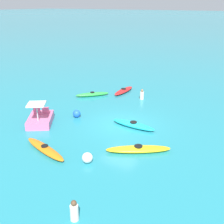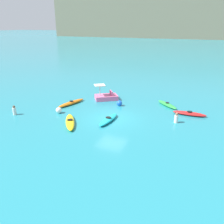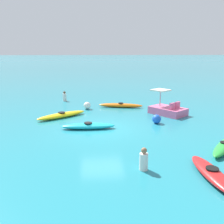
{
  "view_description": "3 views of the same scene",
  "coord_description": "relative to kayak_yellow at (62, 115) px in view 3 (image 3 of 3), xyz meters",
  "views": [
    {
      "loc": [
        -14.43,
        -8.3,
        7.58
      ],
      "look_at": [
        0.19,
        0.98,
        0.63
      ],
      "focal_mm": 43.7,
      "sensor_mm": 36.0,
      "label": 1
    },
    {
      "loc": [
        7.87,
        -17.56,
        7.7
      ],
      "look_at": [
        -0.31,
        0.77,
        0.27
      ],
      "focal_mm": 37.78,
      "sensor_mm": 36.0,
      "label": 2
    },
    {
      "loc": [
        13.73,
        -0.74,
        4.31
      ],
      "look_at": [
        -1.23,
        0.72,
        0.64
      ],
      "focal_mm": 39.95,
      "sensor_mm": 36.0,
      "label": 3
    }
  ],
  "objects": [
    {
      "name": "kayak_green",
      "position": [
        6.43,
        7.82,
        -0.0
      ],
      "size": [
        2.55,
        2.4,
        0.37
      ],
      "color": "green",
      "rests_on": "ground_plane"
    },
    {
      "name": "kayak_cyan",
      "position": [
        2.7,
        1.75,
        0.0
      ],
      "size": [
        0.79,
        3.07,
        0.37
      ],
      "color": "#19B7C6",
      "rests_on": "ground_plane"
    },
    {
      "name": "kayak_yellow",
      "position": [
        0.0,
        0.0,
        0.0
      ],
      "size": [
        2.62,
        3.32,
        0.37
      ],
      "color": "yellow",
      "rests_on": "ground_plane"
    },
    {
      "name": "kayak_orange",
      "position": [
        -2.71,
        4.34,
        -0.0
      ],
      "size": [
        1.38,
        3.52,
        0.37
      ],
      "color": "orange",
      "rests_on": "ground_plane"
    },
    {
      "name": "buoy_white",
      "position": [
        -2.35,
        1.7,
        0.11
      ],
      "size": [
        0.55,
        0.55,
        0.55
      ],
      "primitive_type": "sphere",
      "color": "white",
      "rests_on": "ground_plane"
    },
    {
      "name": "person_by_kayaks",
      "position": [
        -5.77,
        -0.3,
        0.22
      ],
      "size": [
        0.41,
        0.41,
        0.88
      ],
      "color": "silver",
      "rests_on": "ground_plane"
    },
    {
      "name": "ground_plane",
      "position": [
        2.65,
        2.53,
        -0.16
      ],
      "size": [
        600.0,
        600.0,
        0.0
      ],
      "primitive_type": "plane",
      "color": "teal"
    },
    {
      "name": "person_near_shore",
      "position": [
        7.99,
        3.79,
        0.22
      ],
      "size": [
        0.39,
        0.39,
        0.88
      ],
      "color": "silver",
      "rests_on": "ground_plane"
    },
    {
      "name": "pedal_boat_pink",
      "position": [
        -0.17,
        7.32,
        0.17
      ],
      "size": [
        2.82,
        2.63,
        1.68
      ],
      "color": "pink",
      "rests_on": "ground_plane"
    },
    {
      "name": "kayak_red",
      "position": [
        8.81,
        6.04,
        0.0
      ],
      "size": [
        2.94,
        0.71,
        0.37
      ],
      "color": "red",
      "rests_on": "ground_plane"
    },
    {
      "name": "buoy_blue",
      "position": [
        1.99,
        5.94,
        0.11
      ],
      "size": [
        0.55,
        0.55,
        0.55
      ],
      "primitive_type": "sphere",
      "color": "blue",
      "rests_on": "ground_plane"
    }
  ]
}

